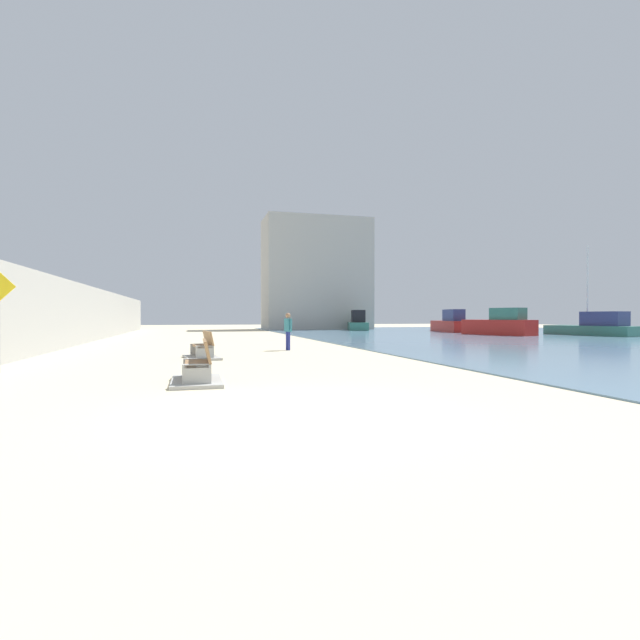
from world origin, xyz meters
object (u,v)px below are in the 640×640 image
(boat_far_right, at_px, (500,325))
(boat_distant, at_px, (595,327))
(bench_near, at_px, (198,373))
(bench_far, at_px, (202,352))
(boat_far_left, at_px, (358,323))
(person_walking, at_px, (288,329))
(boat_mid_bay, at_px, (451,324))

(boat_far_right, xyz_separation_m, boat_distant, (6.54, -2.59, -0.13))
(bench_near, bearing_deg, bench_far, 87.96)
(boat_far_left, bearing_deg, boat_far_right, -68.26)
(person_walking, bearing_deg, boat_distant, 19.41)
(person_walking, height_order, boat_mid_bay, boat_mid_bay)
(boat_distant, bearing_deg, person_walking, -160.59)
(boat_far_right, height_order, boat_distant, boat_distant)
(bench_near, relative_size, person_walking, 1.27)
(boat_far_right, distance_m, boat_distant, 7.03)
(bench_far, distance_m, boat_mid_bay, 32.61)
(boat_far_left, xyz_separation_m, boat_far_right, (6.24, -15.65, 0.05))
(bench_far, relative_size, boat_mid_bay, 0.33)
(person_walking, height_order, boat_far_right, boat_far_right)
(bench_near, height_order, bench_far, same)
(boat_far_left, bearing_deg, bench_near, -114.58)
(bench_near, bearing_deg, person_walking, 67.57)
(person_walking, height_order, boat_distant, boat_distant)
(person_walking, xyz_separation_m, boat_distant, (25.69, 9.05, -0.25))
(person_walking, xyz_separation_m, boat_far_left, (12.91, 27.29, -0.17))
(person_walking, bearing_deg, bench_near, -112.43)
(bench_far, height_order, boat_far_left, boat_far_left)
(bench_far, xyz_separation_m, boat_far_right, (22.89, 14.87, 0.60))
(bench_near, bearing_deg, boat_distant, 32.19)
(boat_mid_bay, xyz_separation_m, boat_far_left, (-6.60, 7.65, -0.02))
(person_walking, distance_m, boat_far_right, 22.41)
(bench_near, xyz_separation_m, boat_distant, (29.65, 18.67, 0.48))
(bench_far, distance_m, boat_far_left, 34.77)
(bench_near, relative_size, boat_far_left, 0.31)
(bench_far, height_order, boat_mid_bay, boat_mid_bay)
(bench_far, xyz_separation_m, person_walking, (3.74, 3.23, 0.73))
(bench_near, distance_m, boat_far_left, 40.58)
(boat_distant, bearing_deg, boat_far_right, 158.40)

